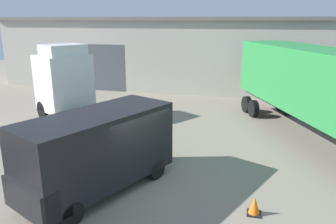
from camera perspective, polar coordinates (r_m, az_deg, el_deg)
ground_plane at (r=11.50m, az=-6.67°, el=-12.65°), size 60.00×60.00×0.00m
warehouse_building at (r=27.71m, az=6.76°, el=10.30°), size 33.59×8.39×5.62m
tractor_unit_white at (r=18.92m, az=-16.99°, el=4.50°), size 6.72×5.44×4.16m
container_trailer_green at (r=16.13m, az=24.60°, el=4.44°), size 7.10×11.84×4.22m
delivery_van_black at (r=10.71m, az=-12.59°, el=-6.65°), size 3.97×5.60×2.66m
traffic_cone at (r=10.17m, az=14.81°, el=-15.58°), size 0.40×0.40×0.55m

